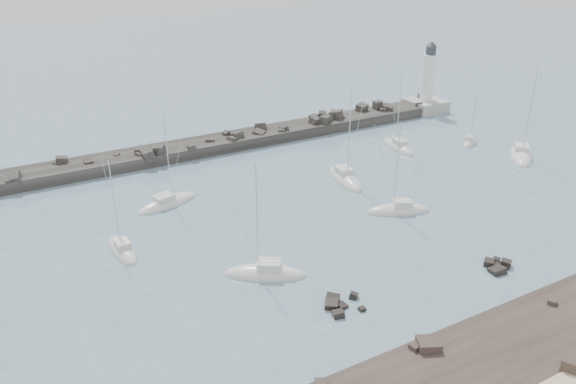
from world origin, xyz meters
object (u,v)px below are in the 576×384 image
at_px(sailboat_6, 345,179).
at_px(sailboat_5, 265,274).
at_px(sailboat_4, 167,204).
at_px(sailboat_7, 398,211).
at_px(sailboat_8, 398,147).
at_px(lighthouse, 426,96).
at_px(sailboat_9, 521,156).
at_px(sailboat_10, 469,142).
at_px(sailboat_3, 123,250).

bearing_deg(sailboat_6, sailboat_5, -142.16).
bearing_deg(sailboat_4, sailboat_7, -32.99).
distance_m(sailboat_4, sailboat_8, 40.85).
relative_size(sailboat_6, sailboat_8, 1.10).
bearing_deg(sailboat_6, lighthouse, 31.97).
distance_m(sailboat_4, sailboat_9, 56.72).
distance_m(sailboat_7, sailboat_10, 31.07).
bearing_deg(sailboat_10, sailboat_9, -72.91).
distance_m(sailboat_3, sailboat_8, 50.33).
xyz_separation_m(sailboat_6, sailboat_8, (15.52, 6.89, -0.01)).
bearing_deg(sailboat_10, sailboat_5, -158.44).
bearing_deg(sailboat_8, sailboat_5, -147.49).
distance_m(sailboat_3, sailboat_4, 12.33).
bearing_deg(sailboat_5, sailboat_4, 99.98).
distance_m(sailboat_3, sailboat_6, 33.81).
relative_size(lighthouse, sailboat_10, 1.56).
bearing_deg(sailboat_8, sailboat_6, -156.06).
bearing_deg(lighthouse, sailboat_4, -164.51).
bearing_deg(sailboat_5, sailboat_3, 134.28).
relative_size(sailboat_7, sailboat_10, 1.42).
distance_m(lighthouse, sailboat_7, 47.27).
xyz_separation_m(sailboat_8, sailboat_10, (12.26, -4.12, -0.01)).
xyz_separation_m(sailboat_7, sailboat_8, (15.16, 18.74, -0.00)).
xyz_separation_m(sailboat_5, sailboat_9, (51.93, 10.85, -0.01)).
bearing_deg(sailboat_5, sailboat_10, 21.56).
height_order(sailboat_4, sailboat_8, sailboat_4).
relative_size(lighthouse, sailboat_8, 1.07).
relative_size(sailboat_7, sailboat_8, 0.98).
xyz_separation_m(sailboat_8, sailboat_9, (14.91, -12.74, 0.00)).
bearing_deg(sailboat_6, sailboat_4, 169.26).
relative_size(sailboat_8, sailboat_10, 1.46).
relative_size(sailboat_6, sailboat_7, 1.12).
relative_size(sailboat_3, sailboat_5, 0.86).
xyz_separation_m(sailboat_4, sailboat_8, (40.80, 2.09, 0.02)).
relative_size(sailboat_9, sailboat_10, 1.73).
distance_m(sailboat_4, sailboat_10, 53.10).
xyz_separation_m(sailboat_5, sailboat_7, (21.86, 4.85, -0.00)).
bearing_deg(sailboat_5, sailboat_9, 11.80).
xyz_separation_m(sailboat_4, sailboat_5, (3.78, -21.50, 0.02)).
bearing_deg(sailboat_4, sailboat_5, -80.02).
height_order(lighthouse, sailboat_5, lighthouse).
bearing_deg(lighthouse, sailboat_7, -135.48).
xyz_separation_m(sailboat_6, sailboat_10, (27.78, 2.77, -0.02)).
xyz_separation_m(sailboat_3, sailboat_8, (49.05, 11.25, 0.01)).
distance_m(sailboat_9, sailboat_10, 9.02).
height_order(sailboat_5, sailboat_6, sailboat_6).
height_order(sailboat_6, sailboat_7, sailboat_6).
bearing_deg(sailboat_6, sailboat_10, 5.70).
bearing_deg(sailboat_9, sailboat_6, 169.12).
distance_m(sailboat_7, sailboat_8, 24.11).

